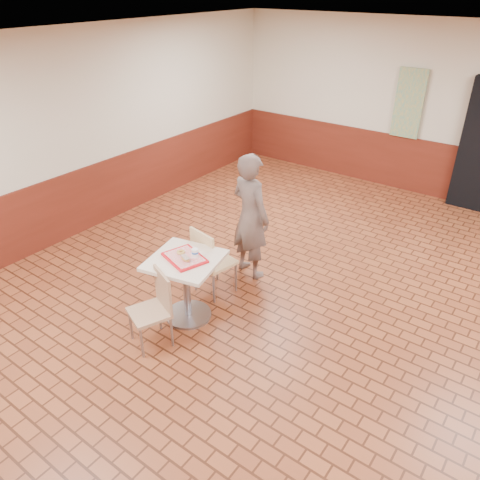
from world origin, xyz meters
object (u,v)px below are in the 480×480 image
Objects in this scene: main_table at (186,278)px; chair_main_front at (155,305)px; customer at (250,216)px; ring_donut at (181,252)px; paper_cup at (195,253)px; long_john_donut at (185,258)px; chair_main_back at (210,259)px; serving_tray at (185,258)px.

chair_main_front is at bearing -87.84° from main_table.
customer reaches higher than chair_main_front.
paper_cup is (0.17, 0.04, 0.03)m from ring_donut.
paper_cup is at bearing 14.41° from ring_donut.
customer is 10.79× the size of long_john_donut.
ring_donut is (-0.08, 0.03, 0.31)m from main_table.
chair_main_front is at bearing -96.98° from paper_cup.
long_john_donut reaches higher than ring_donut.
ring_donut is (-0.01, -0.49, 0.33)m from chair_main_back.
chair_main_back is at bearing 103.12° from long_john_donut.
chair_main_front is 9.07× the size of ring_donut.
customer is 17.92× the size of paper_cup.
chair_main_front is 0.72m from paper_cup.
chair_main_back reaches higher than main_table.
serving_tray is 0.08m from long_john_donut.
long_john_donut is 1.66× the size of paper_cup.
serving_tray is at bearing -90.00° from main_table.
ring_donut is 0.16m from long_john_donut.
customer is at bearing 84.46° from ring_donut.
main_table is 0.87× the size of chair_main_back.
customer reaches higher than main_table.
chair_main_back is 9.71× the size of ring_donut.
paper_cup is (0.04, 0.12, 0.03)m from long_john_donut.
paper_cup is at bearing 121.24° from chair_main_back.
customer reaches higher than ring_donut.
long_john_donut is (0.06, -0.05, 0.04)m from serving_tray.
customer is (0.11, 0.70, 0.33)m from chair_main_back.
main_table is at bearing 114.71° from chair_main_front.
chair_main_back is 0.78m from customer.
main_table is 0.36m from paper_cup.
ring_donut is 0.18m from paper_cup.
ring_donut is (-0.10, 0.55, 0.36)m from chair_main_front.
long_john_donut is (0.06, -0.05, 0.31)m from main_table.
ring_donut is at bearing 97.55° from customer.
customer is at bearing -88.28° from chair_main_back.
serving_tray is 0.09m from ring_donut.
chair_main_back is 2.00× the size of serving_tray.
chair_main_back is at bearing 110.62° from paper_cup.
customer is at bearing 88.44° from main_table.
ring_donut is at bearing 150.28° from long_john_donut.
long_john_donut is (0.04, 0.47, 0.37)m from chair_main_front.
main_table is 1.26m from customer.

